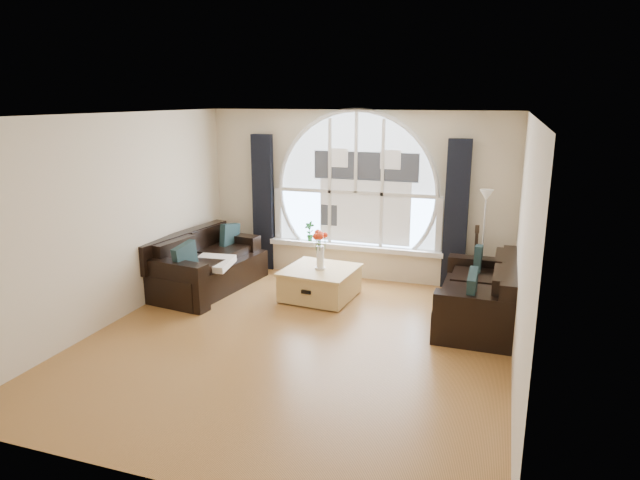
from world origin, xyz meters
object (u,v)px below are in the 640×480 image
(sofa_right, at_px, (478,293))
(guitar, at_px, (475,258))
(potted_plant, at_px, (310,231))
(floor_lamp, at_px, (483,243))
(coffee_chest, at_px, (320,282))
(vase_flowers, at_px, (320,243))
(sofa_left, at_px, (207,263))

(sofa_right, bearing_deg, guitar, 95.91)
(sofa_right, bearing_deg, potted_plant, 155.43)
(guitar, distance_m, potted_plant, 2.71)
(sofa_right, relative_size, potted_plant, 5.70)
(floor_lamp, distance_m, guitar, 0.32)
(coffee_chest, xyz_separation_m, vase_flowers, (0.01, -0.02, 0.59))
(sofa_left, relative_size, coffee_chest, 1.95)
(sofa_left, height_order, vase_flowers, vase_flowers)
(sofa_left, distance_m, sofa_right, 4.04)
(sofa_right, height_order, coffee_chest, sofa_right)
(guitar, relative_size, potted_plant, 3.21)
(vase_flowers, relative_size, floor_lamp, 0.44)
(floor_lamp, bearing_deg, sofa_left, -165.56)
(sofa_left, xyz_separation_m, floor_lamp, (4.02, 1.04, 0.40))
(floor_lamp, bearing_deg, sofa_right, -89.17)
(sofa_left, distance_m, vase_flowers, 1.86)
(sofa_left, xyz_separation_m, guitar, (3.93, 1.19, 0.13))
(coffee_chest, bearing_deg, sofa_right, 0.04)
(coffee_chest, distance_m, floor_lamp, 2.47)
(sofa_left, height_order, sofa_right, sofa_left)
(sofa_left, relative_size, sofa_right, 1.04)
(sofa_left, height_order, potted_plant, potted_plant)
(sofa_right, bearing_deg, coffee_chest, 175.69)
(floor_lamp, height_order, potted_plant, floor_lamp)
(guitar, bearing_deg, sofa_right, -91.27)
(vase_flowers, height_order, guitar, vase_flowers)
(sofa_left, bearing_deg, floor_lamp, 22.33)
(potted_plant, bearing_deg, sofa_left, -133.51)
(sofa_left, bearing_deg, potted_plant, 54.38)
(sofa_left, height_order, coffee_chest, sofa_left)
(coffee_chest, xyz_separation_m, potted_plant, (-0.57, 1.13, 0.47))
(sofa_left, relative_size, guitar, 1.84)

